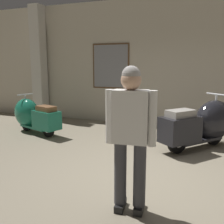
% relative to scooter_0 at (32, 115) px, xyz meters
% --- Properties ---
extents(ground_plane, '(60.00, 60.00, 0.00)m').
position_rel_scooter_0_xyz_m(ground_plane, '(3.17, -1.44, -0.44)').
color(ground_plane, gray).
extents(showroom_back_wall, '(18.00, 0.63, 3.49)m').
position_rel_scooter_0_xyz_m(showroom_back_wall, '(3.02, 1.97, 1.30)').
color(showroom_back_wall, '#BCB29E').
rests_on(showroom_back_wall, ground).
extents(scooter_0, '(1.65, 0.95, 0.97)m').
position_rel_scooter_0_xyz_m(scooter_0, '(0.00, 0.00, 0.00)').
color(scooter_0, black).
rests_on(scooter_0, ground).
extents(scooter_1, '(1.56, 1.75, 1.12)m').
position_rel_scooter_0_xyz_m(scooter_1, '(4.09, 0.30, 0.07)').
color(scooter_1, black).
rests_on(scooter_1, ground).
extents(visitor_1, '(0.58, 0.31, 1.72)m').
position_rel_scooter_0_xyz_m(visitor_1, '(3.35, -2.53, 0.55)').
color(visitor_1, black).
rests_on(visitor_1, ground).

